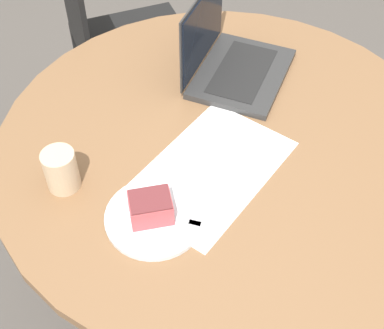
{
  "coord_description": "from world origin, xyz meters",
  "views": [
    {
      "loc": [
        -0.54,
        -0.75,
        1.67
      ],
      "look_at": [
        -0.13,
        -0.06,
        0.78
      ],
      "focal_mm": 50.0,
      "sensor_mm": 36.0,
      "label": 1
    }
  ],
  "objects_px": {
    "plate": "(155,217)",
    "coffee_glass": "(61,170)",
    "laptop": "(232,62)",
    "chair": "(117,43)"
  },
  "relations": [
    {
      "from": "coffee_glass",
      "to": "laptop",
      "type": "distance_m",
      "value": 0.56
    },
    {
      "from": "laptop",
      "to": "coffee_glass",
      "type": "bearing_deg",
      "value": -22.88
    },
    {
      "from": "chair",
      "to": "laptop",
      "type": "bearing_deg",
      "value": 16.91
    },
    {
      "from": "chair",
      "to": "coffee_glass",
      "type": "relative_size",
      "value": 9.14
    },
    {
      "from": "coffee_glass",
      "to": "laptop",
      "type": "height_order",
      "value": "laptop"
    },
    {
      "from": "chair",
      "to": "plate",
      "type": "xyz_separation_m",
      "value": [
        -0.33,
        -0.96,
        0.26
      ]
    },
    {
      "from": "plate",
      "to": "coffee_glass",
      "type": "xyz_separation_m",
      "value": [
        -0.13,
        0.19,
        0.04
      ]
    },
    {
      "from": "plate",
      "to": "coffee_glass",
      "type": "bearing_deg",
      "value": 124.69
    },
    {
      "from": "plate",
      "to": "laptop",
      "type": "bearing_deg",
      "value": 38.59
    },
    {
      "from": "plate",
      "to": "coffee_glass",
      "type": "height_order",
      "value": "coffee_glass"
    }
  ]
}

